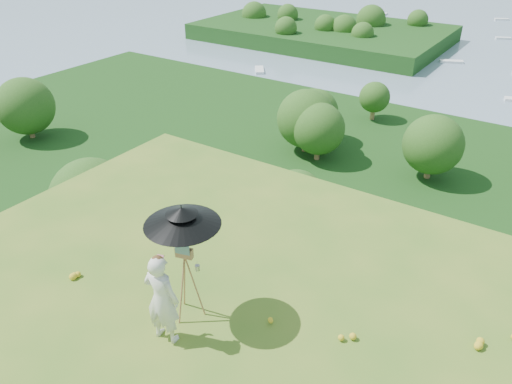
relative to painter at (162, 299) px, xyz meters
The scene contains 7 objects.
forest_slope 45.32m from the painter, 87.79° to the left, with size 140.00×56.00×22.00m, color #14370F.
peninsula 173.41m from the painter, 115.55° to the left, with size 90.00×60.00×12.00m, color #14370F, non-canonical shape.
slope_trees 37.63m from the painter, 87.79° to the left, with size 110.00×50.00×6.00m, color #204715, non-canonical shape.
painter is the anchor object (origin of this frame).
field_easel 0.61m from the painter, 93.45° to the left, with size 0.56×0.56×1.48m, color #AC7548, non-canonical shape.
sun_umbrella 1.08m from the painter, 93.97° to the left, with size 1.19×1.19×0.91m, color black, non-canonical shape.
painter_cap 0.76m from the painter, ahead, with size 0.19×0.23×0.10m, color #CF7182, non-canonical shape.
Camera 1 is at (3.07, -3.13, 6.00)m, focal length 35.00 mm.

